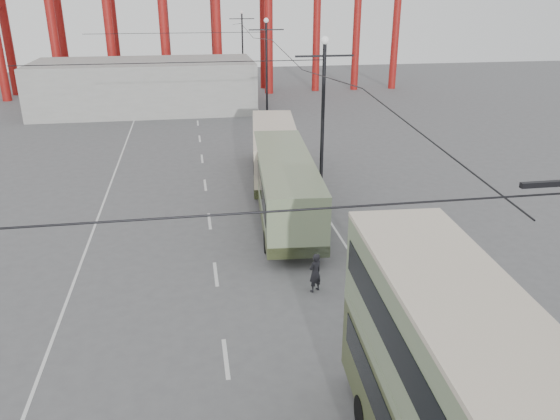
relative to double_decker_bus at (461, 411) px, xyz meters
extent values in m
cube|color=silver|center=(-4.60, 21.88, -3.19)|extent=(0.15, 82.00, 0.01)
cube|color=silver|center=(1.80, 22.88, -3.19)|extent=(0.12, 120.00, 0.01)
cube|color=silver|center=(-10.60, 22.88, -3.19)|extent=(0.12, 120.00, 0.01)
cylinder|color=black|center=(2.00, 20.88, 1.30)|extent=(0.20, 0.20, 9.00)
cylinder|color=black|center=(2.00, 20.88, -2.95)|extent=(0.44, 0.44, 0.50)
cube|color=black|center=(2.00, 20.88, 5.10)|extent=(3.20, 0.10, 0.10)
sphere|color=white|center=(2.00, 20.88, 5.90)|extent=(0.44, 0.44, 0.44)
cylinder|color=black|center=(2.00, 42.88, 1.30)|extent=(0.20, 0.20, 9.00)
cylinder|color=black|center=(2.00, 42.88, -2.95)|extent=(0.44, 0.44, 0.50)
cube|color=black|center=(2.00, 42.88, 5.10)|extent=(3.20, 0.10, 0.10)
sphere|color=white|center=(2.00, 42.88, 5.90)|extent=(0.44, 0.44, 0.44)
cylinder|color=black|center=(2.00, 64.88, 1.30)|extent=(0.20, 0.20, 9.00)
cylinder|color=black|center=(2.00, 64.88, -2.95)|extent=(0.44, 0.44, 0.50)
cube|color=black|center=(2.00, 64.88, 5.10)|extent=(3.20, 0.10, 0.10)
sphere|color=white|center=(2.00, 64.88, 5.90)|extent=(0.44, 0.44, 0.44)
cylinder|color=maroon|center=(-25.60, 61.88, 5.80)|extent=(1.00, 1.00, 18.00)
cylinder|color=maroon|center=(20.40, 58.88, 3.80)|extent=(0.90, 0.90, 14.00)
cube|color=gray|center=(-9.60, 49.88, -0.70)|extent=(22.00, 10.00, 5.00)
cube|color=gray|center=(0.00, 0.00, -0.12)|extent=(3.28, 10.76, 0.32)
cube|color=gray|center=(0.00, 0.00, 1.21)|extent=(3.26, 10.76, 2.34)
cube|color=black|center=(0.00, 0.00, 1.32)|extent=(3.27, 10.13, 0.90)
cube|color=beige|center=(0.00, 0.00, 2.45)|extent=(3.28, 10.76, 0.13)
cylinder|color=black|center=(-1.03, 3.04, -2.66)|extent=(0.36, 1.08, 1.06)
cylinder|color=black|center=(1.37, 2.90, -2.66)|extent=(0.36, 1.08, 1.06)
cube|color=gray|center=(-0.51, 18.59, -1.27)|extent=(3.68, 12.29, 2.64)
cube|color=black|center=(-0.51, 18.59, -0.83)|extent=(3.62, 10.97, 1.05)
cube|color=#3D4826|center=(-0.51, 18.59, -2.32)|extent=(3.71, 12.29, 0.55)
cube|color=gray|center=(-0.51, 18.59, 0.14)|extent=(3.70, 12.29, 0.18)
cylinder|color=black|center=(-1.48, 22.09, -2.65)|extent=(0.39, 1.12, 1.10)
cylinder|color=black|center=(1.00, 21.90, -2.65)|extent=(0.39, 1.12, 1.10)
cylinder|color=black|center=(-2.04, 14.84, -2.65)|extent=(0.39, 1.12, 1.10)
cylinder|color=black|center=(0.44, 14.65, -2.65)|extent=(0.39, 1.12, 1.10)
cube|color=beige|center=(0.00, 25.50, -1.28)|extent=(4.00, 11.21, 2.63)
cube|color=black|center=(0.00, 25.50, -0.84)|extent=(3.88, 9.91, 1.04)
cube|color=#3D4826|center=(0.00, 25.50, -2.32)|extent=(4.03, 11.22, 0.55)
cube|color=beige|center=(0.00, 25.50, 0.13)|extent=(4.02, 11.22, 0.18)
cylinder|color=black|center=(-0.90, 28.47, -2.65)|extent=(0.43, 1.13, 1.10)
cylinder|color=black|center=(1.57, 28.18, -2.65)|extent=(0.43, 1.13, 1.10)
cylinder|color=black|center=(-1.61, 22.37, -2.65)|extent=(0.43, 1.13, 1.10)
cylinder|color=black|center=(0.85, 22.08, -2.65)|extent=(0.43, 1.13, 1.10)
imported|color=black|center=(-0.65, 10.76, -2.35)|extent=(0.74, 0.67, 1.70)
camera|label=1|loc=(-5.30, -8.40, 8.28)|focal=35.00mm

